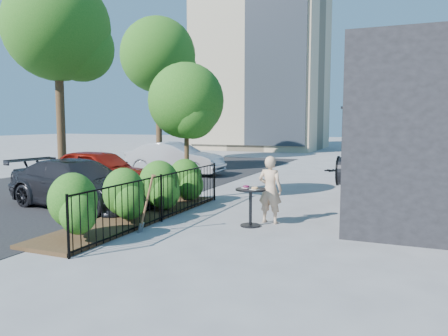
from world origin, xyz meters
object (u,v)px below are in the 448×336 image
at_px(shovel, 146,207).
at_px(car_silver, 175,159).
at_px(car_darkgrey, 79,184).
at_px(street_tree_near, 58,34).
at_px(cafe_table, 250,200).
at_px(woman, 270,190).
at_px(street_tree_far, 159,60).
at_px(car_red, 99,171).
at_px(patio_tree, 188,105).

distance_m(shovel, car_silver, 10.08).
bearing_deg(car_darkgrey, street_tree_near, 54.88).
relative_size(cafe_table, woman, 0.58).
height_order(street_tree_far, shovel, street_tree_far).
height_order(street_tree_far, cafe_table, street_tree_far).
relative_size(car_red, car_silver, 0.97).
bearing_deg(patio_tree, shovel, -75.46).
relative_size(street_tree_far, car_darkgrey, 1.87).
xyz_separation_m(car_red, car_silver, (-0.05, 5.14, -0.00)).
height_order(woman, car_silver, woman).
relative_size(woman, car_red, 0.37).
distance_m(woman, shovel, 2.81).
bearing_deg(street_tree_near, street_tree_far, 90.00).
bearing_deg(street_tree_far, car_silver, -53.90).
relative_size(patio_tree, car_darkgrey, 0.89).
distance_m(street_tree_near, shovel, 12.37).
bearing_deg(car_red, shovel, -127.33).
bearing_deg(street_tree_far, car_red, -68.48).
bearing_deg(woman, cafe_table, 61.68).
distance_m(patio_tree, woman, 4.15).
distance_m(street_tree_near, car_red, 7.44).
distance_m(street_tree_near, woman, 13.00).
height_order(street_tree_far, car_silver, street_tree_far).
distance_m(patio_tree, car_red, 3.93).
bearing_deg(street_tree_near, car_red, -34.95).
bearing_deg(shovel, car_silver, 115.71).
height_order(cafe_table, car_darkgrey, car_darkgrey).
bearing_deg(shovel, car_darkgrey, 152.41).
bearing_deg(street_tree_near, woman, -25.46).
distance_m(car_silver, car_darkgrey, 7.54).
relative_size(cafe_table, car_red, 0.22).
xyz_separation_m(shovel, car_red, (-4.33, 3.95, 0.15)).
xyz_separation_m(street_tree_far, car_red, (4.36, -11.04, -5.21)).
bearing_deg(car_darkgrey, patio_tree, -36.22).
xyz_separation_m(street_tree_near, street_tree_far, (0.00, 8.00, 0.00)).
bearing_deg(car_darkgrey, woman, -78.73).
height_order(cafe_table, woman, woman).
height_order(woman, car_red, woman).
bearing_deg(woman, street_tree_near, -20.99).
height_order(cafe_table, car_red, car_red).
relative_size(shovel, car_red, 0.30).
relative_size(car_red, car_darkgrey, 0.93).
relative_size(cafe_table, car_silver, 0.21).
bearing_deg(car_silver, patio_tree, -149.06).
bearing_deg(car_red, cafe_table, -107.64).
relative_size(patio_tree, street_tree_far, 0.48).
bearing_deg(patio_tree, car_silver, 122.66).
height_order(street_tree_near, woman, street_tree_near).
distance_m(patio_tree, street_tree_near, 8.92).
relative_size(patio_tree, car_silver, 0.92).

